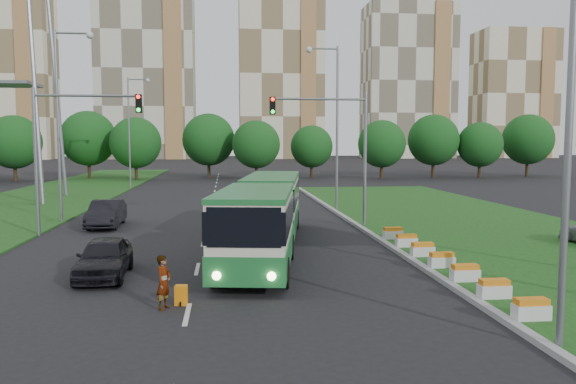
{
  "coord_description": "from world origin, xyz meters",
  "views": [
    {
      "loc": [
        -1.8,
        -22.56,
        5.14
      ],
      "look_at": [
        1.3,
        5.43,
        2.6
      ],
      "focal_mm": 35.0,
      "sensor_mm": 36.0,
      "label": 1
    }
  ],
  "objects": [
    {
      "name": "ground",
      "position": [
        0.0,
        0.0,
        0.0
      ],
      "size": [
        360.0,
        360.0,
        0.0
      ],
      "primitive_type": "plane",
      "color": "black",
      "rests_on": "ground"
    },
    {
      "name": "apartment_tower_east",
      "position": [
        55.0,
        150.0,
        23.5
      ],
      "size": [
        27.0,
        15.0,
        47.0
      ],
      "primitive_type": "cube",
      "color": "beige",
      "rests_on": "ground"
    },
    {
      "name": "flower_planters",
      "position": [
        6.7,
        -1.4,
        0.45
      ],
      "size": [
        1.1,
        13.7,
        0.6
      ],
      "primitive_type": null,
      "color": "silver",
      "rests_on": "grass_median"
    },
    {
      "name": "traffic_mast_median",
      "position": [
        4.78,
        10.0,
        5.35
      ],
      "size": [
        5.76,
        0.32,
        8.0
      ],
      "color": "slate",
      "rests_on": "ground"
    },
    {
      "name": "car_left_far",
      "position": [
        -9.02,
        11.99,
        0.8
      ],
      "size": [
        1.78,
        4.9,
        1.61
      ],
      "primitive_type": "imported",
      "rotation": [
        0.0,
        0.0,
        0.02
      ],
      "color": "black",
      "rests_on": "ground"
    },
    {
      "name": "left_verge",
      "position": [
        -18.0,
        25.0,
        0.05
      ],
      "size": [
        12.0,
        110.0,
        0.1
      ],
      "primitive_type": "cube",
      "color": "#184413",
      "rests_on": "ground"
    },
    {
      "name": "apartment_tower_ceast",
      "position": [
        15.0,
        150.0,
        25.0
      ],
      "size": [
        25.0,
        15.0,
        50.0
      ],
      "primitive_type": "cube",
      "color": "beige",
      "rests_on": "ground"
    },
    {
      "name": "tree_line",
      "position": [
        10.0,
        55.0,
        4.5
      ],
      "size": [
        120.0,
        8.0,
        9.0
      ],
      "primitive_type": null,
      "color": "#124617",
      "rests_on": "ground"
    },
    {
      "name": "median_kerb",
      "position": [
        6.05,
        8.0,
        0.09
      ],
      "size": [
        0.3,
        60.0,
        0.18
      ],
      "primitive_type": "cube",
      "color": "#959595",
      "rests_on": "ground"
    },
    {
      "name": "shopping_trolley",
      "position": [
        -3.25,
        -5.0,
        0.31
      ],
      "size": [
        0.37,
        0.39,
        0.63
      ],
      "rotation": [
        0.0,
        0.0,
        -0.15
      ],
      "color": "orange",
      "rests_on": "ground"
    },
    {
      "name": "lane_markings",
      "position": [
        -3.0,
        20.0,
        0.0
      ],
      "size": [
        0.2,
        100.0,
        0.01
      ],
      "primitive_type": null,
      "color": "beige",
      "rests_on": "ground"
    },
    {
      "name": "grass_median",
      "position": [
        13.0,
        8.0,
        0.07
      ],
      "size": [
        14.0,
        60.0,
        0.15
      ],
      "primitive_type": "cube",
      "color": "#184413",
      "rests_on": "ground"
    },
    {
      "name": "midrise_east",
      "position": [
        90.0,
        150.0,
        20.0
      ],
      "size": [
        24.0,
        14.0,
        40.0
      ],
      "primitive_type": "cube",
      "color": "beige",
      "rests_on": "ground"
    },
    {
      "name": "pedestrian",
      "position": [
        -3.74,
        -5.37,
        0.84
      ],
      "size": [
        0.61,
        0.72,
        1.67
      ],
      "primitive_type": "imported",
      "rotation": [
        0.0,
        0.0,
        1.17
      ],
      "color": "gray",
      "rests_on": "ground"
    },
    {
      "name": "street_lamps",
      "position": [
        -3.0,
        10.0,
        6.0
      ],
      "size": [
        36.0,
        60.0,
        12.0
      ],
      "primitive_type": null,
      "color": "slate",
      "rests_on": "ground"
    },
    {
      "name": "car_left_near",
      "position": [
        -6.44,
        -0.96,
        0.75
      ],
      "size": [
        1.91,
        4.48,
        1.51
      ],
      "primitive_type": "imported",
      "rotation": [
        0.0,
        0.0,
        0.03
      ],
      "color": "black",
      "rests_on": "ground"
    },
    {
      "name": "apartment_tower_cwest",
      "position": [
        -25.0,
        150.0,
        26.0
      ],
      "size": [
        28.0,
        15.0,
        52.0
      ],
      "primitive_type": "cube",
      "color": "beige",
      "rests_on": "ground"
    },
    {
      "name": "articulated_bus",
      "position": [
        -0.05,
        3.92,
        1.75
      ],
      "size": [
        2.71,
        17.39,
        2.86
      ],
      "rotation": [
        0.0,
        0.0,
        -0.15
      ],
      "color": "beige",
      "rests_on": "ground"
    },
    {
      "name": "traffic_mast_left",
      "position": [
        -10.38,
        9.0,
        5.35
      ],
      "size": [
        5.76,
        0.32,
        8.0
      ],
      "color": "slate",
      "rests_on": "ground"
    },
    {
      "name": "apartment_tower_west",
      "position": [
        -65.0,
        150.0,
        24.0
      ],
      "size": [
        26.0,
        15.0,
        48.0
      ],
      "primitive_type": "cube",
      "color": "beige",
      "rests_on": "ground"
    }
  ]
}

